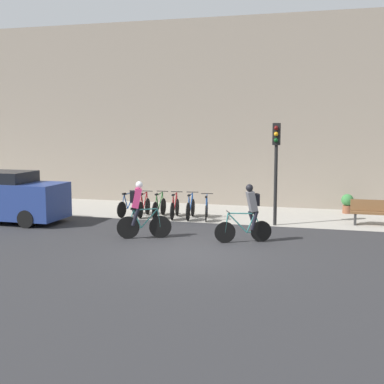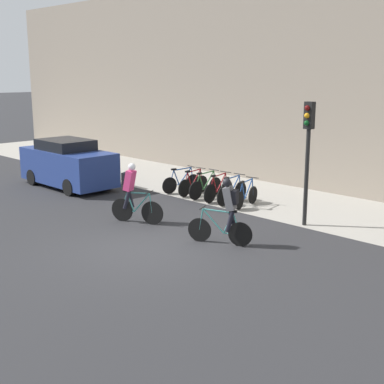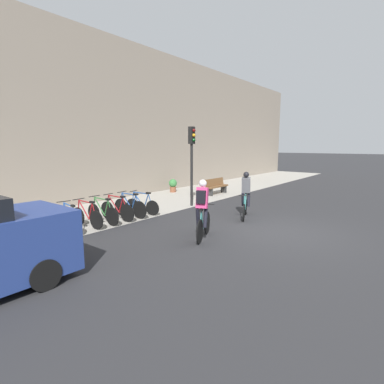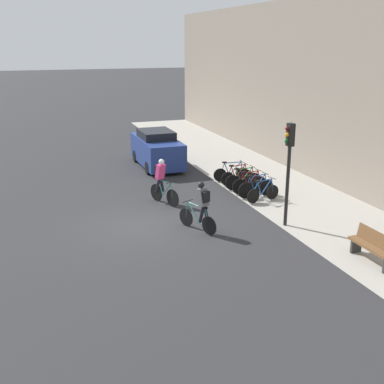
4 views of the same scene
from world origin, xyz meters
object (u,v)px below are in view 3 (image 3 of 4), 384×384
object	(u,v)px
parked_bike_2	(103,213)
parked_bike_1	(87,216)
parked_bike_0	(70,220)
cyclist_pink	(203,209)
parked_bike_5	(142,205)
traffic_light_pole	(192,152)
parked_bike_4	(130,207)
bench	(216,186)
cyclist_grey	(246,193)
potted_plant	(173,185)
parked_bike_3	(117,210)

from	to	relation	value
parked_bike_2	parked_bike_1	bearing A→B (deg)	179.95
parked_bike_0	cyclist_pink	bearing A→B (deg)	-63.35
parked_bike_1	parked_bike_5	distance (m)	2.50
parked_bike_5	traffic_light_pole	size ratio (longest dim) A/B	0.44
parked_bike_0	parked_bike_4	distance (m)	2.50
cyclist_pink	bench	distance (m)	8.42
parked_bike_4	traffic_light_pole	bearing A→B (deg)	-8.69
cyclist_grey	parked_bike_0	xyz separation A→B (m)	(-5.33, 3.46, -0.56)
cyclist_pink	potted_plant	world-z (taller)	cyclist_pink
parked_bike_1	traffic_light_pole	size ratio (longest dim) A/B	0.45
parked_bike_0	parked_bike_3	bearing A→B (deg)	0.04
potted_plant	cyclist_grey	bearing A→B (deg)	-114.30
parked_bike_4	parked_bike_1	bearing A→B (deg)	-179.99
parked_bike_4	traffic_light_pole	world-z (taller)	traffic_light_pole
cyclist_pink	parked_bike_4	bearing A→B (deg)	81.89
traffic_light_pole	cyclist_grey	bearing A→B (deg)	-97.67
cyclist_grey	parked_bike_1	size ratio (longest dim) A/B	1.10
parked_bike_3	cyclist_pink	bearing A→B (deg)	-88.95
traffic_light_pole	parked_bike_4	bearing A→B (deg)	171.31
cyclist_pink	parked_bike_4	xyz separation A→B (m)	(0.55, 3.87, -0.54)
cyclist_grey	traffic_light_pole	distance (m)	3.37
parked_bike_0	parked_bike_5	bearing A→B (deg)	0.01
parked_bike_2	parked_bike_3	distance (m)	0.62
cyclist_grey	parked_bike_0	bearing A→B (deg)	146.98
parked_bike_1	bench	distance (m)	8.55
parked_bike_1	potted_plant	xyz separation A→B (m)	(7.57, 2.88, 0.05)
cyclist_pink	parked_bike_2	bearing A→B (deg)	100.17
parked_bike_3	parked_bike_4	distance (m)	0.62
parked_bike_4	bench	bearing A→B (deg)	3.81
parked_bike_2	parked_bike_5	distance (m)	1.87
parked_bike_5	parked_bike_4	bearing A→B (deg)	179.91
parked_bike_3	potted_plant	world-z (taller)	parked_bike_3
parked_bike_2	potted_plant	size ratio (longest dim) A/B	2.18
parked_bike_2	potted_plant	world-z (taller)	parked_bike_2
parked_bike_1	traffic_light_pole	xyz separation A→B (m)	(5.10, -0.49, 2.09)
potted_plant	parked_bike_1	bearing A→B (deg)	-159.17
parked_bike_2	traffic_light_pole	distance (m)	4.97
cyclist_pink	parked_bike_2	distance (m)	3.97
traffic_light_pole	parked_bike_0	bearing A→B (deg)	175.09
parked_bike_0	parked_bike_1	size ratio (longest dim) A/B	1.04
traffic_light_pole	parked_bike_5	bearing A→B (deg)	169.30
cyclist_grey	potted_plant	xyz separation A→B (m)	(2.86, 6.34, -0.51)
traffic_light_pole	potted_plant	bearing A→B (deg)	53.84
parked_bike_2	potted_plant	xyz separation A→B (m)	(6.94, 2.88, 0.04)
parked_bike_0	parked_bike_2	size ratio (longest dim) A/B	0.98
cyclist_grey	bench	distance (m)	5.50
parked_bike_4	parked_bike_5	xyz separation A→B (m)	(0.63, -0.00, -0.02)
parked_bike_1	bench	bearing A→B (deg)	2.98
parked_bike_2	parked_bike_4	world-z (taller)	parked_bike_4
parked_bike_5	parked_bike_2	bearing A→B (deg)	180.00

